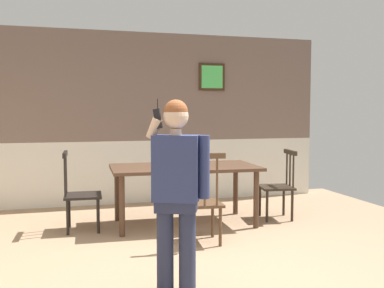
% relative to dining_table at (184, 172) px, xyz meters
% --- Properties ---
extents(ground_plane, '(7.07, 7.07, 0.00)m').
position_rel_dining_table_xyz_m(ground_plane, '(-0.26, -1.61, -0.70)').
color(ground_plane, '#9E7F60').
extents(room_back_partition, '(6.02, 0.17, 2.76)m').
position_rel_dining_table_xyz_m(room_back_partition, '(-0.26, 1.60, 0.63)').
color(room_back_partition, '#756056').
rests_on(room_back_partition, ground_plane).
extents(dining_table, '(1.94, 1.07, 0.78)m').
position_rel_dining_table_xyz_m(dining_table, '(0.00, 0.00, 0.00)').
color(dining_table, '#4C3323').
rests_on(dining_table, ground_plane).
extents(chair_near_window, '(0.48, 0.48, 1.00)m').
position_rel_dining_table_xyz_m(chair_near_window, '(-1.34, 0.05, -0.22)').
color(chair_near_window, black).
rests_on(chair_near_window, ground_plane).
extents(chair_by_doorway, '(0.50, 0.50, 1.04)m').
position_rel_dining_table_xyz_m(chair_by_doorway, '(-0.04, -0.89, -0.21)').
color(chair_by_doorway, '#513823').
rests_on(chair_by_doorway, ground_plane).
extents(chair_at_table_head, '(0.50, 0.50, 0.96)m').
position_rel_dining_table_xyz_m(chair_at_table_head, '(1.34, -0.06, -0.23)').
color(chair_at_table_head, '#2D2319').
rests_on(chair_at_table_head, ground_plane).
extents(person_figure, '(0.50, 0.33, 1.59)m').
position_rel_dining_table_xyz_m(person_figure, '(-0.63, -2.13, 0.20)').
color(person_figure, '#282E49').
rests_on(person_figure, ground_plane).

